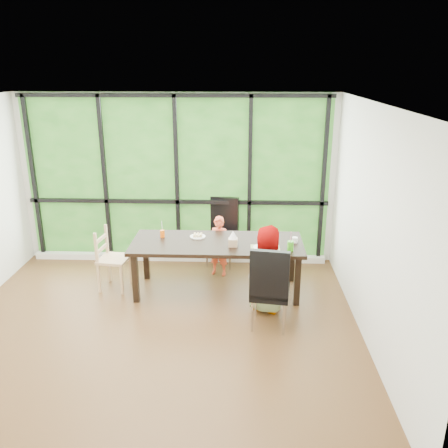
{
  "coord_description": "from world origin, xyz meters",
  "views": [
    {
      "loc": [
        1.03,
        -4.96,
        3.1
      ],
      "look_at": [
        0.79,
        0.97,
        1.05
      ],
      "focal_mm": 37.41,
      "sensor_mm": 36.0,
      "label": 1
    }
  ],
  "objects_px": {
    "orange_cup": "(162,234)",
    "dining_table": "(217,267)",
    "chair_window_leather": "(222,233)",
    "chair_interior_leather": "(270,286)",
    "child_older": "(269,269)",
    "plate_far": "(198,237)",
    "green_cup": "(290,246)",
    "chair_end_beech": "(114,259)",
    "child_toddler": "(219,246)",
    "white_mug": "(295,240)",
    "plate_near": "(262,247)",
    "tissue_box": "(233,242)"
  },
  "relations": [
    {
      "from": "dining_table",
      "to": "green_cup",
      "type": "relative_size",
      "value": 17.79
    },
    {
      "from": "chair_interior_leather",
      "to": "child_older",
      "type": "distance_m",
      "value": 0.39
    },
    {
      "from": "chair_interior_leather",
      "to": "orange_cup",
      "type": "bearing_deg",
      "value": -27.62
    },
    {
      "from": "chair_window_leather",
      "to": "child_toddler",
      "type": "distance_m",
      "value": 0.39
    },
    {
      "from": "dining_table",
      "to": "child_toddler",
      "type": "distance_m",
      "value": 0.57
    },
    {
      "from": "child_toddler",
      "to": "orange_cup",
      "type": "xyz_separation_m",
      "value": [
        -0.79,
        -0.4,
        0.34
      ]
    },
    {
      "from": "chair_window_leather",
      "to": "chair_end_beech",
      "type": "distance_m",
      "value": 1.76
    },
    {
      "from": "orange_cup",
      "to": "child_older",
      "type": "bearing_deg",
      "value": -24.7
    },
    {
      "from": "white_mug",
      "to": "orange_cup",
      "type": "bearing_deg",
      "value": 175.72
    },
    {
      "from": "dining_table",
      "to": "chair_interior_leather",
      "type": "height_order",
      "value": "chair_interior_leather"
    },
    {
      "from": "chair_interior_leather",
      "to": "chair_window_leather",
      "type": "bearing_deg",
      "value": -61.78
    },
    {
      "from": "child_toddler",
      "to": "chair_window_leather",
      "type": "bearing_deg",
      "value": 103.38
    },
    {
      "from": "chair_interior_leather",
      "to": "plate_far",
      "type": "distance_m",
      "value": 1.49
    },
    {
      "from": "chair_end_beech",
      "to": "child_older",
      "type": "distance_m",
      "value": 2.26
    },
    {
      "from": "orange_cup",
      "to": "white_mug",
      "type": "distance_m",
      "value": 1.87
    },
    {
      "from": "chair_window_leather",
      "to": "chair_end_beech",
      "type": "bearing_deg",
      "value": -135.94
    },
    {
      "from": "chair_interior_leather",
      "to": "plate_near",
      "type": "height_order",
      "value": "chair_interior_leather"
    },
    {
      "from": "child_toddler",
      "to": "white_mug",
      "type": "distance_m",
      "value": 1.25
    },
    {
      "from": "chair_window_leather",
      "to": "plate_far",
      "type": "bearing_deg",
      "value": -98.98
    },
    {
      "from": "child_older",
      "to": "chair_window_leather",
      "type": "bearing_deg",
      "value": -41.74
    },
    {
      "from": "chair_end_beech",
      "to": "plate_far",
      "type": "relative_size",
      "value": 4.07
    },
    {
      "from": "child_older",
      "to": "plate_far",
      "type": "relative_size",
      "value": 5.3
    },
    {
      "from": "dining_table",
      "to": "chair_interior_leather",
      "type": "distance_m",
      "value": 1.16
    },
    {
      "from": "plate_far",
      "to": "tissue_box",
      "type": "bearing_deg",
      "value": -32.47
    },
    {
      "from": "orange_cup",
      "to": "white_mug",
      "type": "xyz_separation_m",
      "value": [
        1.87,
        -0.14,
        -0.01
      ]
    },
    {
      "from": "plate_near",
      "to": "white_mug",
      "type": "distance_m",
      "value": 0.51
    },
    {
      "from": "chair_interior_leather",
      "to": "plate_far",
      "type": "height_order",
      "value": "chair_interior_leather"
    },
    {
      "from": "chair_interior_leather",
      "to": "child_toddler",
      "type": "relative_size",
      "value": 1.16
    },
    {
      "from": "chair_end_beech",
      "to": "orange_cup",
      "type": "relative_size",
      "value": 8.77
    },
    {
      "from": "dining_table",
      "to": "white_mug",
      "type": "distance_m",
      "value": 1.16
    },
    {
      "from": "chair_window_leather",
      "to": "orange_cup",
      "type": "relative_size",
      "value": 10.52
    },
    {
      "from": "chair_window_leather",
      "to": "plate_near",
      "type": "distance_m",
      "value": 1.32
    },
    {
      "from": "green_cup",
      "to": "dining_table",
      "type": "bearing_deg",
      "value": 164.12
    },
    {
      "from": "child_toddler",
      "to": "plate_far",
      "type": "xyz_separation_m",
      "value": [
        -0.29,
        -0.38,
        0.29
      ]
    },
    {
      "from": "chair_window_leather",
      "to": "plate_near",
      "type": "bearing_deg",
      "value": -49.54
    },
    {
      "from": "plate_far",
      "to": "white_mug",
      "type": "distance_m",
      "value": 1.38
    },
    {
      "from": "white_mug",
      "to": "tissue_box",
      "type": "bearing_deg",
      "value": -169.27
    },
    {
      "from": "chair_end_beech",
      "to": "child_older",
      "type": "bearing_deg",
      "value": -97.03
    },
    {
      "from": "child_older",
      "to": "green_cup",
      "type": "height_order",
      "value": "child_older"
    },
    {
      "from": "orange_cup",
      "to": "dining_table",
      "type": "bearing_deg",
      "value": -11.51
    },
    {
      "from": "child_older",
      "to": "chair_end_beech",
      "type": "bearing_deg",
      "value": 8.87
    },
    {
      "from": "tissue_box",
      "to": "child_older",
      "type": "bearing_deg",
      "value": -38.73
    },
    {
      "from": "plate_far",
      "to": "chair_window_leather",
      "type": "bearing_deg",
      "value": 68.14
    },
    {
      "from": "plate_near",
      "to": "tissue_box",
      "type": "relative_size",
      "value": 1.97
    },
    {
      "from": "chair_window_leather",
      "to": "chair_interior_leather",
      "type": "xyz_separation_m",
      "value": [
        0.68,
        -1.86,
        0.0
      ]
    },
    {
      "from": "chair_interior_leather",
      "to": "chair_end_beech",
      "type": "relative_size",
      "value": 1.2
    },
    {
      "from": "chair_window_leather",
      "to": "child_toddler",
      "type": "bearing_deg",
      "value": -79.95
    },
    {
      "from": "child_toddler",
      "to": "plate_far",
      "type": "bearing_deg",
      "value": -110.94
    },
    {
      "from": "child_toddler",
      "to": "child_older",
      "type": "relative_size",
      "value": 0.79
    },
    {
      "from": "dining_table",
      "to": "child_older",
      "type": "bearing_deg",
      "value": -36.8
    }
  ]
}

